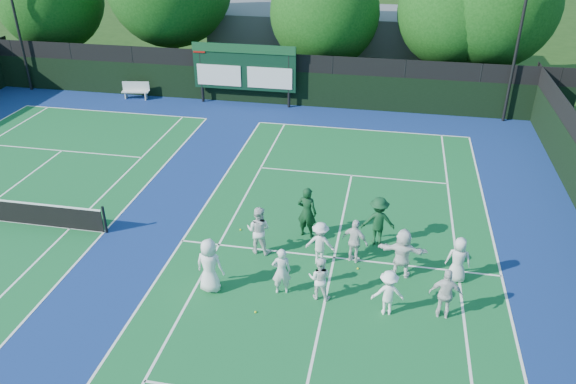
# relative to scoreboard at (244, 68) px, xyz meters

# --- Properties ---
(ground) EXTENTS (120.00, 120.00, 0.00)m
(ground) POSITION_rel_scoreboard_xyz_m (7.01, -15.59, -2.19)
(ground) COLOR #18330E
(ground) RESTS_ON ground
(court_apron) EXTENTS (34.00, 32.00, 0.01)m
(court_apron) POSITION_rel_scoreboard_xyz_m (1.01, -14.59, -2.19)
(court_apron) COLOR navy
(court_apron) RESTS_ON ground
(near_court) EXTENTS (11.05, 23.85, 0.01)m
(near_court) POSITION_rel_scoreboard_xyz_m (7.01, -14.59, -2.18)
(near_court) COLOR #135C2B
(near_court) RESTS_ON ground
(back_fence) EXTENTS (34.00, 0.08, 3.00)m
(back_fence) POSITION_rel_scoreboard_xyz_m (1.01, 0.41, -0.83)
(back_fence) COLOR black
(back_fence) RESTS_ON ground
(scoreboard) EXTENTS (6.00, 0.21, 3.55)m
(scoreboard) POSITION_rel_scoreboard_xyz_m (0.00, 0.00, 0.00)
(scoreboard) COLOR black
(scoreboard) RESTS_ON ground
(clubhouse) EXTENTS (18.00, 6.00, 4.00)m
(clubhouse) POSITION_rel_scoreboard_xyz_m (5.01, 8.41, -0.19)
(clubhouse) COLOR slate
(clubhouse) RESTS_ON ground
(light_pole_right) EXTENTS (1.20, 0.30, 10.12)m
(light_pole_right) POSITION_rel_scoreboard_xyz_m (14.51, 0.11, 4.11)
(light_pole_right) COLOR black
(light_pole_right) RESTS_ON ground
(bench) EXTENTS (1.66, 0.68, 1.02)m
(bench) POSITION_rel_scoreboard_xyz_m (-6.73, -0.21, -1.64)
(bench) COLOR silver
(bench) RESTS_ON ground
(tree_a) EXTENTS (6.79, 6.79, 8.34)m
(tree_a) POSITION_rel_scoreboard_xyz_m (-13.81, 3.99, 2.58)
(tree_a) COLOR black
(tree_a) RESTS_ON ground
(tree_c) EXTENTS (6.55, 6.55, 7.94)m
(tree_c) POSITION_rel_scoreboard_xyz_m (4.19, 3.99, 2.30)
(tree_c) COLOR black
(tree_c) RESTS_ON ground
(tree_d) EXTENTS (6.47, 6.47, 8.27)m
(tree_d) POSITION_rel_scoreboard_xyz_m (11.66, 3.99, 2.68)
(tree_d) COLOR black
(tree_d) RESTS_ON ground
(tree_e) EXTENTS (7.32, 7.32, 9.16)m
(tree_e) POSITION_rel_scoreboard_xyz_m (13.72, 3.99, 3.12)
(tree_e) COLOR black
(tree_e) RESTS_ON ground
(tennis_ball_0) EXTENTS (0.07, 0.07, 0.07)m
(tennis_ball_0) POSITION_rel_scoreboard_xyz_m (5.05, -17.87, -2.16)
(tennis_ball_0) COLOR yellow
(tennis_ball_0) RESTS_ON ground
(tennis_ball_1) EXTENTS (0.07, 0.07, 0.07)m
(tennis_ball_1) POSITION_rel_scoreboard_xyz_m (7.86, -15.09, -2.16)
(tennis_ball_1) COLOR yellow
(tennis_ball_1) RESTS_ON ground
(tennis_ball_3) EXTENTS (0.07, 0.07, 0.07)m
(tennis_ball_3) POSITION_rel_scoreboard_xyz_m (3.40, -13.50, -2.16)
(tennis_ball_3) COLOR yellow
(tennis_ball_3) RESTS_ON ground
(tennis_ball_4) EXTENTS (0.07, 0.07, 0.07)m
(tennis_ball_4) POSITION_rel_scoreboard_xyz_m (6.43, -12.86, -2.16)
(tennis_ball_4) COLOR yellow
(tennis_ball_4) RESTS_ON ground
(player_front_0) EXTENTS (0.96, 0.69, 1.83)m
(player_front_0) POSITION_rel_scoreboard_xyz_m (3.42, -17.04, -1.28)
(player_front_0) COLOR white
(player_front_0) RESTS_ON ground
(player_front_1) EXTENTS (0.67, 0.53, 1.62)m
(player_front_1) POSITION_rel_scoreboard_xyz_m (5.62, -16.76, -1.38)
(player_front_1) COLOR silver
(player_front_1) RESTS_ON ground
(player_front_2) EXTENTS (0.75, 0.60, 1.46)m
(player_front_2) POSITION_rel_scoreboard_xyz_m (6.81, -16.78, -1.46)
(player_front_2) COLOR white
(player_front_2) RESTS_ON ground
(player_front_3) EXTENTS (1.03, 0.70, 1.48)m
(player_front_3) POSITION_rel_scoreboard_xyz_m (8.87, -17.12, -1.45)
(player_front_3) COLOR white
(player_front_3) RESTS_ON ground
(player_front_4) EXTENTS (0.99, 0.46, 1.65)m
(player_front_4) POSITION_rel_scoreboard_xyz_m (10.51, -16.96, -1.37)
(player_front_4) COLOR silver
(player_front_4) RESTS_ON ground
(player_back_0) EXTENTS (0.92, 0.75, 1.76)m
(player_back_0) POSITION_rel_scoreboard_xyz_m (4.40, -14.70, -1.31)
(player_back_0) COLOR silver
(player_back_0) RESTS_ON ground
(player_back_1) EXTENTS (1.04, 0.64, 1.55)m
(player_back_1) POSITION_rel_scoreboard_xyz_m (6.57, -14.95, -1.42)
(player_back_1) COLOR silver
(player_back_1) RESTS_ON ground
(player_back_2) EXTENTS (1.02, 0.72, 1.60)m
(player_back_2) POSITION_rel_scoreboard_xyz_m (7.69, -14.65, -1.39)
(player_back_2) COLOR silver
(player_back_2) RESTS_ON ground
(player_back_3) EXTENTS (1.62, 0.57, 1.73)m
(player_back_3) POSITION_rel_scoreboard_xyz_m (9.24, -15.15, -1.33)
(player_back_3) COLOR white
(player_back_3) RESTS_ON ground
(player_back_4) EXTENTS (0.80, 0.56, 1.57)m
(player_back_4) POSITION_rel_scoreboard_xyz_m (10.99, -15.07, -1.40)
(player_back_4) COLOR silver
(player_back_4) RESTS_ON ground
(coach_left) EXTENTS (0.80, 0.61, 1.96)m
(coach_left) POSITION_rel_scoreboard_xyz_m (5.86, -13.38, -1.21)
(coach_left) COLOR #0D3219
(coach_left) RESTS_ON ground
(coach_right) EXTENTS (1.26, 0.83, 1.83)m
(coach_right) POSITION_rel_scoreboard_xyz_m (8.38, -13.39, -1.28)
(coach_right) COLOR #103A1E
(coach_right) RESTS_ON ground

